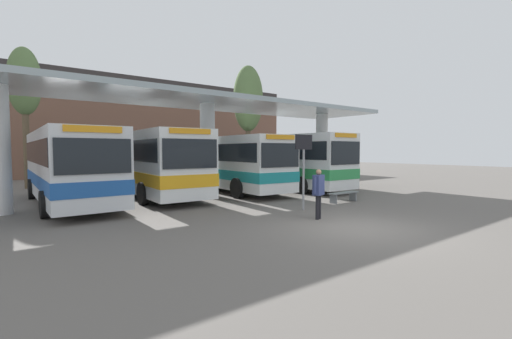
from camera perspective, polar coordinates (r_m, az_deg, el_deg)
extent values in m
plane|color=#605B56|center=(11.32, 16.35, -9.32)|extent=(100.00, 100.00, 0.00)
cube|color=brown|center=(35.36, -22.55, 6.87)|extent=(40.00, 0.50, 9.65)
cube|color=#332D2D|center=(35.80, -22.68, 12.73)|extent=(40.00, 0.58, 2.32)
cylinder|color=silver|center=(18.36, -8.07, 3.21)|extent=(0.79, 0.79, 4.88)
cylinder|color=silver|center=(23.96, 10.89, 3.19)|extent=(0.79, 0.79, 4.88)
cube|color=#93A3A8|center=(18.54, -8.14, 11.15)|extent=(22.77, 5.38, 0.24)
cube|color=silver|center=(17.64, -28.72, 0.76)|extent=(2.59, 10.45, 2.94)
cube|color=black|center=(17.63, -28.77, 2.58)|extent=(2.63, 10.04, 0.94)
cube|color=#1E519E|center=(17.67, -28.66, -1.38)|extent=(2.63, 10.49, 0.53)
cube|color=black|center=(12.45, -25.33, 2.02)|extent=(2.36, 0.07, 1.18)
cube|color=orange|center=(12.47, -25.43, 6.11)|extent=(1.79, 0.05, 0.22)
cylinder|color=black|center=(14.39, -31.81, -4.98)|extent=(0.28, 1.00, 1.00)
cylinder|color=black|center=(14.83, -21.87, -4.50)|extent=(0.28, 1.00, 1.00)
cylinder|color=black|center=(20.45, -33.33, -2.73)|extent=(0.28, 1.00, 1.00)
cylinder|color=black|center=(20.76, -26.25, -2.45)|extent=(0.28, 1.00, 1.00)
cube|color=white|center=(19.91, -17.96, 1.36)|extent=(3.06, 12.29, 3.02)
cube|color=black|center=(19.90, -17.99, 3.01)|extent=(3.08, 11.81, 0.97)
cube|color=orange|center=(19.94, -17.93, -0.59)|extent=(3.10, 12.33, 0.54)
cube|color=black|center=(14.14, -10.81, 2.60)|extent=(2.35, 0.16, 1.21)
cube|color=orange|center=(14.16, -10.85, 6.31)|extent=(1.79, 0.12, 0.22)
cylinder|color=black|center=(16.03, -18.36, -3.83)|extent=(0.32, 1.03, 1.02)
cylinder|color=black|center=(16.92, -10.01, -3.35)|extent=(0.32, 1.03, 1.02)
cylinder|color=black|center=(22.93, -23.39, -1.85)|extent=(0.32, 1.03, 1.02)
cylinder|color=black|center=(23.56, -17.28, -1.60)|extent=(0.32, 1.03, 1.02)
cube|color=white|center=(20.56, -4.92, 1.36)|extent=(2.86, 10.40, 2.86)
cube|color=black|center=(20.55, -4.93, 2.88)|extent=(2.89, 9.99, 0.91)
cube|color=teal|center=(20.59, -4.91, -0.42)|extent=(2.91, 10.45, 0.51)
cube|color=black|center=(16.24, 4.14, 2.39)|extent=(2.22, 0.16, 1.14)
cube|color=orange|center=(16.25, 4.15, 5.42)|extent=(1.69, 0.12, 0.22)
cylinder|color=black|center=(17.29, -3.14, -3.12)|extent=(0.33, 1.06, 1.04)
cylinder|color=black|center=(18.65, 3.20, -2.66)|extent=(0.33, 1.06, 1.04)
cylinder|color=black|center=(22.63, -11.12, -1.67)|extent=(0.33, 1.06, 1.04)
cylinder|color=black|center=(23.68, -5.76, -1.41)|extent=(0.33, 1.06, 1.04)
cube|color=white|center=(22.27, 4.01, 1.69)|extent=(2.55, 10.64, 3.03)
cube|color=black|center=(22.27, 4.02, 3.17)|extent=(2.58, 10.21, 0.97)
cube|color=#2D934C|center=(22.30, 4.00, -0.07)|extent=(2.59, 10.68, 0.55)
cube|color=black|center=(18.53, 14.77, 2.69)|extent=(2.22, 0.09, 1.21)
cube|color=orange|center=(18.54, 14.81, 5.53)|extent=(1.69, 0.07, 0.22)
cylinder|color=black|center=(19.12, 7.62, -2.63)|extent=(0.29, 0.99, 0.98)
cylinder|color=black|center=(20.86, 12.41, -2.19)|extent=(0.29, 0.99, 0.98)
cylinder|color=black|center=(23.95, -2.74, -1.42)|extent=(0.29, 0.99, 0.98)
cylinder|color=black|center=(25.36, 1.81, -1.16)|extent=(0.29, 0.99, 0.98)
cube|color=slate|center=(16.56, 14.37, -3.78)|extent=(1.78, 0.44, 0.04)
cube|color=slate|center=(16.05, 12.77, -4.82)|extent=(0.07, 0.37, 0.42)
cube|color=slate|center=(17.15, 15.85, -4.34)|extent=(0.07, 0.37, 0.42)
cylinder|color=gray|center=(14.04, 7.92, -1.71)|extent=(0.09, 0.09, 2.46)
cube|color=black|center=(13.99, 7.97, 4.55)|extent=(0.90, 0.06, 0.60)
cylinder|color=black|center=(12.24, 10.18, -6.25)|extent=(0.16, 0.16, 0.86)
cylinder|color=black|center=(12.39, 10.50, -6.14)|extent=(0.16, 0.16, 0.86)
cube|color=navy|center=(12.21, 10.38, -2.55)|extent=(0.52, 0.38, 0.71)
sphere|color=#89664C|center=(12.17, 10.40, -0.42)|extent=(0.20, 0.20, 0.20)
cylinder|color=navy|center=(11.96, 9.81, -2.63)|extent=(0.12, 0.12, 0.61)
cylinder|color=navy|center=(12.46, 10.92, -2.41)|extent=(0.12, 0.12, 0.61)
cylinder|color=brown|center=(26.12, -33.91, 3.48)|extent=(0.37, 0.37, 5.59)
ellipsoid|color=#516B3D|center=(26.47, -34.19, 12.09)|extent=(1.93, 1.93, 4.25)
cylinder|color=brown|center=(29.03, -1.32, 3.62)|extent=(0.43, 0.43, 5.26)
ellipsoid|color=#516B3D|center=(29.35, -1.33, 11.72)|extent=(2.50, 2.50, 5.50)
cube|color=silver|center=(37.17, -3.40, 0.68)|extent=(4.20, 1.99, 1.13)
cube|color=#1E2328|center=(37.14, -3.40, 2.04)|extent=(2.35, 1.75, 0.62)
cylinder|color=black|center=(38.61, -2.43, 0.07)|extent=(0.63, 0.25, 0.61)
cylinder|color=black|center=(37.11, -1.00, -0.05)|extent=(0.63, 0.25, 0.61)
cylinder|color=black|center=(37.34, -5.77, -0.05)|extent=(0.63, 0.25, 0.61)
cylinder|color=black|center=(35.79, -4.43, -0.18)|extent=(0.63, 0.25, 0.61)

